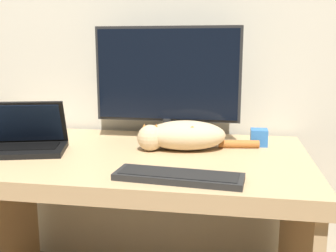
{
  "coord_description": "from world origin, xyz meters",
  "views": [
    {
      "loc": [
        0.38,
        -1.03,
        1.11
      ],
      "look_at": [
        0.15,
        0.35,
        0.83
      ],
      "focal_mm": 42.0,
      "sensor_mm": 36.0,
      "label": 1
    }
  ],
  "objects_px": {
    "laptop": "(23,141)",
    "external_keyboard": "(179,176)",
    "cat": "(183,135)",
    "monitor": "(167,83)"
  },
  "relations": [
    {
      "from": "laptop",
      "to": "external_keyboard",
      "type": "height_order",
      "value": "laptop"
    },
    {
      "from": "laptop",
      "to": "external_keyboard",
      "type": "bearing_deg",
      "value": -35.37
    },
    {
      "from": "external_keyboard",
      "to": "cat",
      "type": "xyz_separation_m",
      "value": [
        -0.04,
        0.36,
        0.05
      ]
    },
    {
      "from": "monitor",
      "to": "cat",
      "type": "bearing_deg",
      "value": -60.98
    },
    {
      "from": "laptop",
      "to": "cat",
      "type": "bearing_deg",
      "value": -3.16
    },
    {
      "from": "monitor",
      "to": "cat",
      "type": "relative_size",
      "value": 1.32
    },
    {
      "from": "laptop",
      "to": "cat",
      "type": "distance_m",
      "value": 0.62
    },
    {
      "from": "laptop",
      "to": "monitor",
      "type": "bearing_deg",
      "value": 13.99
    },
    {
      "from": "monitor",
      "to": "cat",
      "type": "xyz_separation_m",
      "value": [
        0.09,
        -0.16,
        -0.19
      ]
    },
    {
      "from": "monitor",
      "to": "cat",
      "type": "height_order",
      "value": "monitor"
    }
  ]
}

